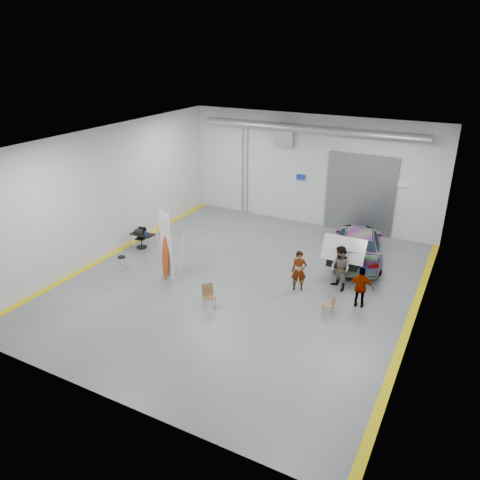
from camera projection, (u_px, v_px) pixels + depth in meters
The scene contains 13 objects.
ground at pixel (242, 282), 19.89m from camera, with size 16.00×16.00×0.00m, color slate.
room_shell at pixel (271, 178), 19.99m from camera, with size 14.02×16.18×6.01m.
sedan_car at pixel (358, 244), 21.75m from camera, with size 2.17×5.32×1.54m, color silver.
person_a at pixel (299, 271), 19.01m from camera, with size 0.62×0.41×1.70m, color #8B6A4C.
person_b at pixel (340, 269), 18.97m from camera, with size 0.93×0.72×1.91m, color slate.
person_c at pixel (361, 288), 17.77m from camera, with size 0.96×0.39×1.65m, color brown.
surfboard_display at pixel (167, 252), 19.62m from camera, with size 0.85×0.51×3.23m.
folding_chair_near at pixel (209, 301), 17.92m from camera, with size 0.61×0.71×0.93m.
folding_chair_far at pixel (328, 309), 17.43m from camera, with size 0.51×0.64×0.83m.
shop_stool at pixel (122, 264), 20.73m from camera, with size 0.36×0.36×0.71m.
work_table at pixel (141, 234), 22.94m from camera, with size 1.18×0.60×0.96m.
office_chair at pixel (142, 239), 23.10m from camera, with size 0.54×0.54×1.00m.
trunk_lid at pixel (345, 247), 19.47m from camera, with size 1.80×1.09×0.04m, color silver.
Camera 1 is at (8.13, -15.58, 9.49)m, focal length 35.00 mm.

